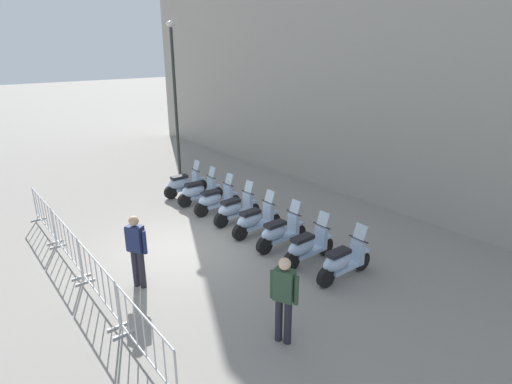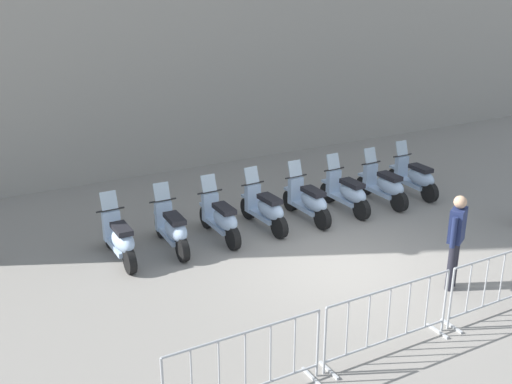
{
  "view_description": "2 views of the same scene",
  "coord_description": "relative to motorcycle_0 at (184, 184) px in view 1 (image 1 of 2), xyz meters",
  "views": [
    {
      "loc": [
        9.06,
        -4.85,
        5.18
      ],
      "look_at": [
        0.52,
        2.24,
        1.27
      ],
      "focal_mm": 29.19,
      "sensor_mm": 36.0,
      "label": 1
    },
    {
      "loc": [
        -6.78,
        -8.25,
        5.38
      ],
      "look_at": [
        -0.92,
        1.86,
        1.05
      ],
      "focal_mm": 43.47,
      "sensor_mm": 36.0,
      "label": 2
    }
  ],
  "objects": [
    {
      "name": "motorcycle_7",
      "position": [
        7.41,
        -0.12,
        0.0
      ],
      "size": [
        0.56,
        1.72,
        1.24
      ],
      "color": "black",
      "rests_on": "ground"
    },
    {
      "name": "motorcycle_3",
      "position": [
        3.18,
        -0.06,
        0.0
      ],
      "size": [
        0.56,
        1.72,
        1.24
      ],
      "color": "black",
      "rests_on": "ground"
    },
    {
      "name": "motorcycle_1",
      "position": [
        1.06,
        -0.04,
        0.0
      ],
      "size": [
        0.56,
        1.73,
        1.24
      ],
      "color": "black",
      "rests_on": "ground"
    },
    {
      "name": "barrier_segment_2",
      "position": [
        4.76,
        -4.85,
        0.07
      ],
      "size": [
        2.26,
        0.49,
        1.07
      ],
      "color": "#B2B5B7",
      "rests_on": "ground"
    },
    {
      "name": "officer_near_row_end",
      "position": [
        4.68,
        -3.91,
        0.53
      ],
      "size": [
        0.49,
        0.37,
        1.73
      ],
      "color": "#23232D",
      "rests_on": "ground"
    },
    {
      "name": "motorcycle_4",
      "position": [
        4.24,
        -0.15,
        0.0
      ],
      "size": [
        0.56,
        1.72,
        1.24
      ],
      "color": "black",
      "rests_on": "ground"
    },
    {
      "name": "motorcycle_5",
      "position": [
        5.3,
        -0.16,
        0.0
      ],
      "size": [
        0.56,
        1.72,
        1.24
      ],
      "color": "black",
      "rests_on": "ground"
    },
    {
      "name": "motorcycle_0",
      "position": [
        0.0,
        0.0,
        0.0
      ],
      "size": [
        0.56,
        1.72,
        1.24
      ],
      "color": "black",
      "rests_on": "ground"
    },
    {
      "name": "barrier_segment_1",
      "position": [
        2.42,
        -4.8,
        0.07
      ],
      "size": [
        2.26,
        0.49,
        1.07
      ],
      "color": "#B2B5B7",
      "rests_on": "ground"
    },
    {
      "name": "ground_plane",
      "position": [
        3.65,
        -2.29,
        -0.45
      ],
      "size": [
        120.0,
        120.0,
        0.0
      ],
      "primitive_type": "plane",
      "color": "gray"
    },
    {
      "name": "officer_mid_plaza",
      "position": [
        8.13,
        -2.69,
        0.53
      ],
      "size": [
        0.51,
        0.34,
        1.73
      ],
      "color": "#23232D",
      "rests_on": "ground"
    },
    {
      "name": "barrier_segment_0",
      "position": [
        0.08,
        -4.74,
        0.07
      ],
      "size": [
        2.26,
        0.49,
        1.07
      ],
      "color": "#B2B5B7",
      "rests_on": "ground"
    },
    {
      "name": "motorcycle_6",
      "position": [
        6.35,
        -0.21,
        0.0
      ],
      "size": [
        0.56,
        1.72,
        1.24
      ],
      "color": "black",
      "rests_on": "ground"
    },
    {
      "name": "motorcycle_2",
      "position": [
        2.12,
        -0.06,
        0.0
      ],
      "size": [
        0.56,
        1.72,
        1.24
      ],
      "color": "black",
      "rests_on": "ground"
    },
    {
      "name": "street_lamp",
      "position": [
        -2.23,
        1.1,
        3.19
      ],
      "size": [
        0.36,
        0.36,
        6.07
      ],
      "color": "#2D332D",
      "rests_on": "ground"
    },
    {
      "name": "barrier_segment_3",
      "position": [
        7.11,
        -4.91,
        0.07
      ],
      "size": [
        2.26,
        0.49,
        1.07
      ],
      "color": "#B2B5B7",
      "rests_on": "ground"
    }
  ]
}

